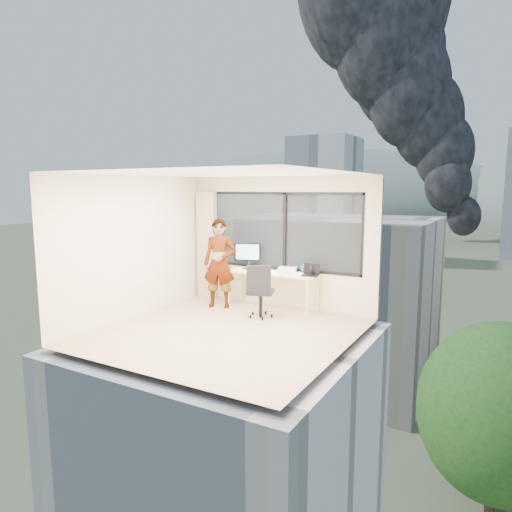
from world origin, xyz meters
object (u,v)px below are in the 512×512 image
Objects in this scene: laptop at (310,271)px; person at (219,263)px; game_console at (288,269)px; desk at (273,291)px; chair at (261,290)px; handbag at (306,268)px; monitor at (248,256)px.

person is at bearing -177.70° from laptop.
game_console is 1.04× the size of laptop.
desk is at bearing -146.49° from game_console.
desk is 0.53m from game_console.
chair is 4.10× the size of handbag.
monitor reaches higher than laptop.
monitor is at bearing -165.25° from handbag.
handbag is (0.40, -0.01, 0.05)m from game_console.
monitor reaches higher than desk.
chair is at bearing -149.57° from laptop.
chair is 0.99m from laptop.
laptop is at bearing -37.51° from game_console.
monitor is at bearing 30.02° from person.
chair reaches higher than laptop.
monitor is 1.26m from handbag.
handbag is at bearing -14.60° from game_console.
game_console is at bearing -8.91° from monitor.
game_console is 0.64m from laptop.
desk is 0.93m from laptop.
person is at bearing -168.05° from game_console.
chair is at bearing -63.81° from monitor.
monitor is (-0.62, 0.09, 0.64)m from desk.
laptop reaches higher than game_console.
desk is at bearing -26.91° from monitor.
monitor reaches higher than game_console.
desk is 5.44× the size of laptop.
game_console reaches higher than desk.
chair is 1.05m from handbag.
person is 5.37× the size of laptop.
monitor is 1.44m from laptop.
handbag is (-0.18, 0.25, -0.00)m from laptop.
chair is at bearing -113.80° from game_console.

